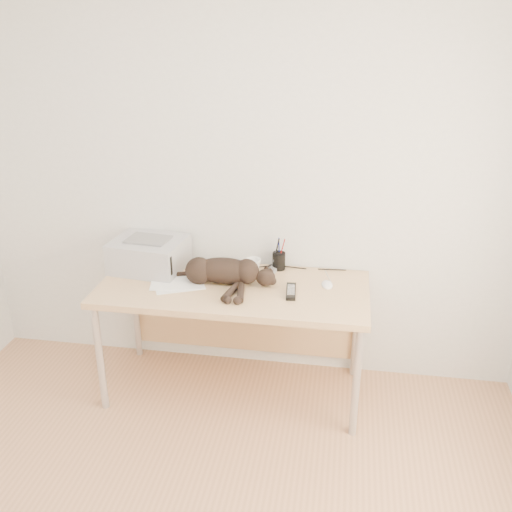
% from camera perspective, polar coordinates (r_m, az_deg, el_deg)
% --- Properties ---
extents(wall_back, '(3.50, 0.00, 3.50)m').
position_cam_1_polar(wall_back, '(3.52, -1.29, 7.75)').
color(wall_back, white).
rests_on(wall_back, floor).
extents(desk, '(1.60, 0.70, 0.74)m').
position_cam_1_polar(desk, '(3.52, -2.00, -4.37)').
color(desk, '#D7B57E').
rests_on(desk, floor).
extents(printer, '(0.47, 0.41, 0.20)m').
position_cam_1_polar(printer, '(3.64, -10.62, 0.20)').
color(printer, '#ABABB0').
rests_on(printer, desk).
extents(papers, '(0.37, 0.31, 0.01)m').
position_cam_1_polar(papers, '(3.44, -7.89, -2.74)').
color(papers, white).
rests_on(papers, desk).
extents(cat, '(0.74, 0.34, 0.17)m').
position_cam_1_polar(cat, '(3.40, -3.55, -1.62)').
color(cat, black).
rests_on(cat, desk).
extents(mug, '(0.14, 0.14, 0.09)m').
position_cam_1_polar(mug, '(3.54, -0.29, -1.00)').
color(mug, white).
rests_on(mug, desk).
extents(pen_cup, '(0.08, 0.08, 0.21)m').
position_cam_1_polar(pen_cup, '(3.59, 2.30, -0.46)').
color(pen_cup, black).
rests_on(pen_cup, desk).
extents(remote_grey, '(0.09, 0.19, 0.02)m').
position_cam_1_polar(remote_grey, '(3.58, 1.69, -1.38)').
color(remote_grey, slate).
rests_on(remote_grey, desk).
extents(remote_black, '(0.07, 0.20, 0.02)m').
position_cam_1_polar(remote_black, '(3.30, 3.52, -3.57)').
color(remote_black, black).
rests_on(remote_black, desk).
extents(mouse, '(0.08, 0.12, 0.04)m').
position_cam_1_polar(mouse, '(3.41, 7.12, -2.68)').
color(mouse, white).
rests_on(mouse, desk).
extents(cable_tangle, '(1.36, 0.07, 0.01)m').
position_cam_1_polar(cable_tangle, '(3.66, -1.35, -0.85)').
color(cable_tangle, black).
rests_on(cable_tangle, desk).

